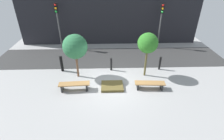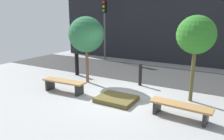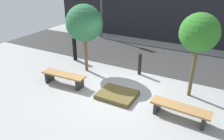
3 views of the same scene
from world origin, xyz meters
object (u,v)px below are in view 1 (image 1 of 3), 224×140
(planter_bed, at_px, (112,86))
(bollard_left, at_px, (111,64))
(bench_right, at_px, (150,84))
(traffic_light_mid_west, at_px, (161,18))
(bench_left, at_px, (74,85))
(tree_behind_right_bench, at_px, (148,43))
(bollard_far_left, at_px, (62,64))
(traffic_light_west, at_px, (58,18))
(bollard_center, at_px, (160,63))
(tree_behind_left_bench, at_px, (75,47))

(planter_bed, xyz_separation_m, bollard_left, (0.00, 2.08, 0.39))
(bench_right, distance_m, traffic_light_mid_west, 7.11)
(bench_left, distance_m, tree_behind_right_bench, 5.08)
(bollard_far_left, height_order, bollard_left, bollard_far_left)
(bench_left, xyz_separation_m, planter_bed, (2.22, 0.20, -0.26))
(bollard_left, height_order, traffic_light_west, traffic_light_west)
(tree_behind_right_bench, xyz_separation_m, traffic_light_mid_west, (2.12, 4.86, 0.32))
(bollard_far_left, bearing_deg, bench_right, -22.01)
(bench_left, bearing_deg, planter_bed, 1.81)
(bollard_left, bearing_deg, bench_left, -134.23)
(planter_bed, distance_m, bollard_left, 2.12)
(planter_bed, bearing_deg, bollard_center, 31.31)
(planter_bed, height_order, tree_behind_left_bench, tree_behind_left_bench)
(bollard_left, xyz_separation_m, traffic_light_west, (-4.34, 4.11, 2.19))
(bollard_far_left, bearing_deg, bollard_center, 0.00)
(tree_behind_left_bench, relative_size, traffic_light_mid_west, 0.76)
(bollard_left, relative_size, traffic_light_mid_west, 0.25)
(bench_left, bearing_deg, traffic_light_mid_west, 40.91)
(bench_left, distance_m, traffic_light_mid_west, 9.43)
(tree_behind_right_bench, bearing_deg, bench_right, -90.00)
(planter_bed, bearing_deg, bollard_left, 90.00)
(bench_left, bearing_deg, bollard_center, 18.68)
(tree_behind_right_bench, xyz_separation_m, bollard_far_left, (-5.64, 0.75, -1.73))
(planter_bed, distance_m, bollard_center, 4.02)
(planter_bed, bearing_deg, bollard_far_left, 148.69)
(bench_right, xyz_separation_m, planter_bed, (-2.22, 0.20, -0.23))
(tree_behind_left_bench, xyz_separation_m, traffic_light_mid_west, (6.56, 4.86, 0.49))
(traffic_light_west, bearing_deg, planter_bed, -54.96)
(tree_behind_left_bench, bearing_deg, bench_left, -90.00)
(bench_left, height_order, bollard_center, bollard_center)
(bench_right, distance_m, traffic_light_west, 9.45)
(bollard_far_left, xyz_separation_m, bollard_left, (3.42, 0.00, -0.09))
(traffic_light_mid_west, bearing_deg, bench_left, -135.75)
(bench_right, bearing_deg, bench_left, -176.66)
(tree_behind_left_bench, bearing_deg, bollard_far_left, 147.94)
(bollard_center, bearing_deg, bench_left, -157.99)
(tree_behind_right_bench, relative_size, traffic_light_mid_west, 0.78)
(tree_behind_left_bench, xyz_separation_m, traffic_light_west, (-2.12, 4.86, 0.54))
(bollard_far_left, bearing_deg, traffic_light_west, 102.63)
(bench_left, bearing_deg, tree_behind_left_bench, 86.66)
(tree_behind_right_bench, bearing_deg, traffic_light_mid_west, 66.42)
(bench_left, distance_m, bollard_center, 6.08)
(traffic_light_west, height_order, traffic_light_mid_west, traffic_light_west)
(tree_behind_right_bench, xyz_separation_m, bollard_center, (1.20, 0.75, -1.80))
(tree_behind_left_bench, xyz_separation_m, tree_behind_right_bench, (4.44, 0.00, 0.17))
(bench_right, distance_m, bollard_center, 2.58)
(tree_behind_left_bench, bearing_deg, bollard_center, 7.60)
(tree_behind_right_bench, xyz_separation_m, traffic_light_west, (-6.56, 4.86, 0.38))
(bollard_center, height_order, traffic_light_mid_west, traffic_light_mid_west)
(tree_behind_left_bench, bearing_deg, bollard_left, 18.72)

